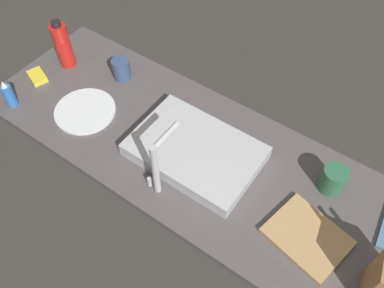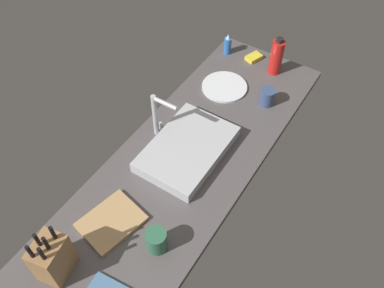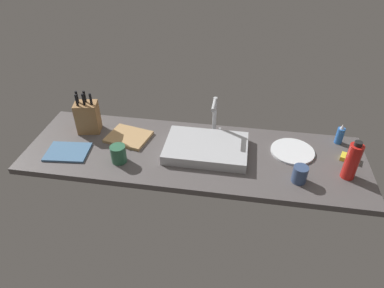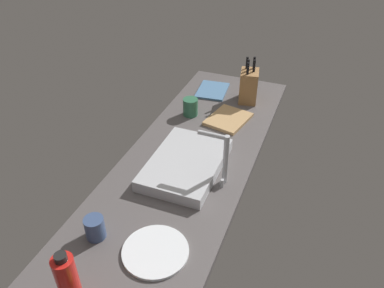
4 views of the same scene
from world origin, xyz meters
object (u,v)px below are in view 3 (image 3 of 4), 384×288
sink_basin (206,148)px  knife_block (88,117)px  cutting_board (129,137)px  coffee_mug (300,174)px  faucet (215,114)px  dish_sponge (349,158)px  water_bottle (352,161)px  dinner_plate (292,151)px  ceramic_cup (118,154)px  dish_towel (68,152)px  soap_bottle (340,135)px

sink_basin → knife_block: bearing=172.1°
cutting_board → coffee_mug: bearing=-13.0°
faucet → dish_sponge: size_ratio=2.71×
sink_basin → water_bottle: 75.14cm
faucet → knife_block: knife_block is taller
faucet → dinner_plate: bearing=-12.4°
coffee_mug → dish_sponge: (28.82, 21.78, -3.29)cm
knife_block → dinner_plate: bearing=-12.5°
ceramic_cup → coffee_mug: bearing=-0.4°
sink_basin → dish_towel: sink_basin is taller
knife_block → coffee_mug: 125.20cm
sink_basin → dinner_plate: size_ratio=1.88×
dish_towel → cutting_board: bearing=33.2°
dish_sponge → cutting_board: bearing=179.7°
faucet → coffee_mug: size_ratio=2.72×
water_bottle → ceramic_cup: bearing=-176.8°
cutting_board → water_bottle: water_bottle is taller
dinner_plate → cutting_board: bearing=-179.0°
cutting_board → dinner_plate: 95.34cm
knife_block → dish_sponge: (151.06, -4.70, -8.59)cm
sink_basin → dish_towel: bearing=-170.2°
soap_bottle → ceramic_cup: 125.94cm
cutting_board → soap_bottle: soap_bottle is taller
cutting_board → dish_towel: bearing=-146.8°
soap_bottle → water_bottle: water_bottle is taller
water_bottle → coffee_mug: size_ratio=2.45×
cutting_board → dish_sponge: (125.33, -0.58, 0.30)cm
sink_basin → dinner_plate: (48.06, 7.64, -2.18)cm
cutting_board → soap_bottle: 123.22cm
water_bottle → ceramic_cup: 120.04cm
water_bottle → ceramic_cup: water_bottle is taller
knife_block → dinner_plate: 121.44cm
water_bottle → ceramic_cup: size_ratio=2.23×
coffee_mug → knife_block: bearing=167.8°
dinner_plate → ceramic_cup: size_ratio=2.46×
sink_basin → dish_towel: 77.78cm
ceramic_cup → cutting_board: bearing=94.7°
faucet → dish_towel: 85.99cm
faucet → dish_sponge: bearing=-9.2°
knife_block → soap_bottle: 148.41cm
sink_basin → cutting_board: bearing=172.7°
knife_block → water_bottle: bearing=-18.7°
dish_sponge → coffee_mug: bearing=-142.9°
dinner_plate → dish_towel: 126.41cm
coffee_mug → dinner_plate: bearing=92.8°
water_bottle → dish_sponge: (3.81, 14.29, -9.06)cm
dinner_plate → sink_basin: bearing=-171.0°
faucet → dish_sponge: 77.74cm
dinner_plate → knife_block: bearing=178.8°
dinner_plate → dish_sponge: bearing=-4.2°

